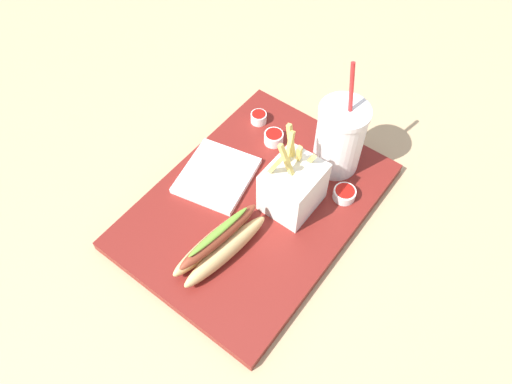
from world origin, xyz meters
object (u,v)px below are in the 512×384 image
object	(u,v)px
hot_dog_1	(220,243)
ketchup_cup_2	(274,137)
soda_cup	(340,138)
napkin_stack	(218,174)
ketchup_cup_1	(259,117)
ketchup_cup_3	(344,194)
fries_basket	(293,186)

from	to	relation	value
hot_dog_1	ketchup_cup_2	bearing A→B (deg)	16.17
soda_cup	napkin_stack	bearing A→B (deg)	135.15
hot_dog_1	ketchup_cup_1	xyz separation A→B (m)	(0.26, 0.12, -0.01)
ketchup_cup_1	ketchup_cup_2	distance (m)	0.06
ketchup_cup_3	napkin_stack	world-z (taller)	ketchup_cup_3
soda_cup	ketchup_cup_3	xyz separation A→B (m)	(-0.05, -0.05, -0.06)
hot_dog_1	ketchup_cup_2	world-z (taller)	hot_dog_1
hot_dog_1	fries_basket	bearing A→B (deg)	-13.69
ketchup_cup_3	ketchup_cup_2	bearing A→B (deg)	80.54
soda_cup	ketchup_cup_1	distance (m)	0.18
hot_dog_1	ketchup_cup_3	distance (m)	0.23
fries_basket	ketchup_cup_1	xyz separation A→B (m)	(0.12, 0.16, -0.03)
ketchup_cup_2	napkin_stack	bearing A→B (deg)	165.92
fries_basket	hot_dog_1	bearing A→B (deg)	166.31
fries_basket	napkin_stack	world-z (taller)	fries_basket
fries_basket	napkin_stack	xyz separation A→B (m)	(-0.03, 0.14, -0.04)
fries_basket	hot_dog_1	world-z (taller)	fries_basket
ketchup_cup_1	napkin_stack	size ratio (longest dim) A/B	0.24
hot_dog_1	ketchup_cup_3	xyz separation A→B (m)	(0.21, -0.10, -0.02)
ketchup_cup_1	hot_dog_1	bearing A→B (deg)	-154.97
soda_cup	ketchup_cup_1	size ratio (longest dim) A/B	7.25
ketchup_cup_1	ketchup_cup_3	world-z (taller)	ketchup_cup_1
ketchup_cup_1	ketchup_cup_2	bearing A→B (deg)	-114.68
soda_cup	hot_dog_1	xyz separation A→B (m)	(-0.26, 0.05, -0.04)
fries_basket	hot_dog_1	xyz separation A→B (m)	(-0.15, 0.04, -0.02)
soda_cup	ketchup_cup_1	xyz separation A→B (m)	(-0.00, 0.17, -0.06)
ketchup_cup_3	napkin_stack	distance (m)	0.22
fries_basket	hot_dog_1	size ratio (longest dim) A/B	0.85
ketchup_cup_2	ketchup_cup_3	world-z (taller)	ketchup_cup_2
soda_cup	hot_dog_1	size ratio (longest dim) A/B	1.25
hot_dog_1	ketchup_cup_2	size ratio (longest dim) A/B	4.94
ketchup_cup_3	hot_dog_1	bearing A→B (deg)	154.15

